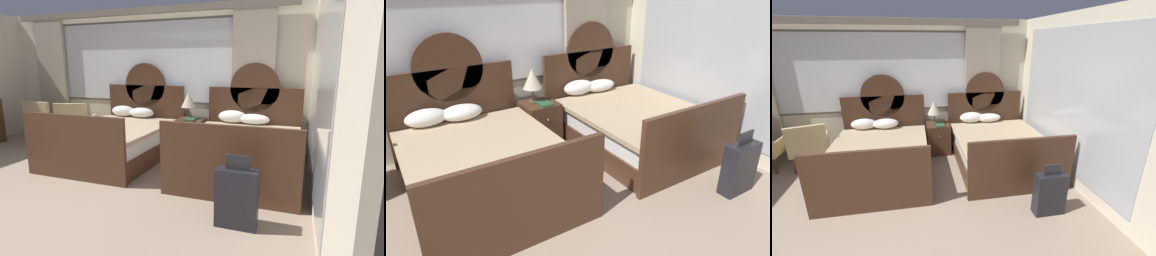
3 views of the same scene
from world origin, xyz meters
TOP-DOWN VIEW (x-y plane):
  - wall_back_window at (0.00, 3.73)m, footprint 6.49×0.22m
  - wall_right_mirror at (3.28, 1.59)m, footprint 0.08×4.33m
  - bed_near_window at (0.12, 2.55)m, footprint 1.66×2.21m
  - bed_near_mirror at (2.29, 2.55)m, footprint 1.66×2.21m
  - nightstand_between_beds at (1.21, 3.25)m, footprint 0.48×0.50m
  - table_lamp_on_nightstand at (1.15, 3.31)m, footprint 0.27×0.27m
  - book_on_nightstand at (1.24, 3.16)m, footprint 0.18×0.26m
  - armchair_by_window_left at (-1.21, 3.04)m, footprint 0.80×0.80m
  - suitcase_on_floor at (2.51, 0.94)m, footprint 0.42×0.18m

SIDE VIEW (x-z plane):
  - suitcase_on_floor at x=2.51m, z-range -0.07..0.68m
  - nightstand_between_beds at x=1.21m, z-range 0.00..0.63m
  - bed_near_mirror at x=2.29m, z-range -0.48..1.16m
  - bed_near_window at x=0.12m, z-range -0.48..1.16m
  - armchair_by_window_left at x=-1.21m, z-range 0.02..0.89m
  - book_on_nightstand at x=1.24m, z-range 0.63..0.66m
  - table_lamp_on_nightstand at x=1.15m, z-range 0.72..1.21m
  - wall_right_mirror at x=3.28m, z-range 0.00..2.70m
  - wall_back_window at x=0.00m, z-range 0.08..2.78m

